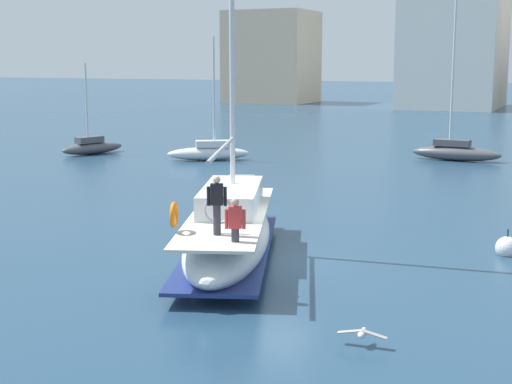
{
  "coord_description": "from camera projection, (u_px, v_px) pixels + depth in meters",
  "views": [
    {
      "loc": [
        8.5,
        -20.02,
        5.97
      ],
      "look_at": [
        -1.23,
        1.76,
        1.8
      ],
      "focal_mm": 52.66,
      "sensor_mm": 36.0,
      "label": 1
    }
  ],
  "objects": [
    {
      "name": "ground_plane",
      "position": [
        270.0,
        263.0,
        22.45
      ],
      "size": [
        400.0,
        400.0,
        0.0
      ],
      "primitive_type": "plane",
      "color": "navy"
    },
    {
      "name": "main_sailboat",
      "position": [
        229.0,
        231.0,
        22.65
      ],
      "size": [
        5.54,
        9.84,
        13.16
      ],
      "color": "silver",
      "rests_on": "ground"
    },
    {
      "name": "moored_sloop_near",
      "position": [
        209.0,
        151.0,
        45.7
      ],
      "size": [
        4.9,
        3.57,
        7.42
      ],
      "color": "silver",
      "rests_on": "ground"
    },
    {
      "name": "moored_catamaran",
      "position": [
        92.0,
        146.0,
        48.79
      ],
      "size": [
        2.46,
        4.74,
        5.85
      ],
      "color": "#4C4C51",
      "rests_on": "ground"
    },
    {
      "name": "moored_cutter_left",
      "position": [
        456.0,
        151.0,
        45.56
      ],
      "size": [
        5.46,
        1.64,
        9.58
      ],
      "color": "#4C4C51",
      "rests_on": "ground"
    },
    {
      "name": "seagull",
      "position": [
        362.0,
        333.0,
        15.87
      ],
      "size": [
        1.07,
        0.47,
        0.17
      ],
      "color": "silver",
      "rests_on": "ground"
    },
    {
      "name": "mooring_buoy",
      "position": [
        507.0,
        248.0,
        23.41
      ],
      "size": [
        0.73,
        0.73,
        0.96
      ],
      "color": "silver",
      "rests_on": "ground"
    }
  ]
}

